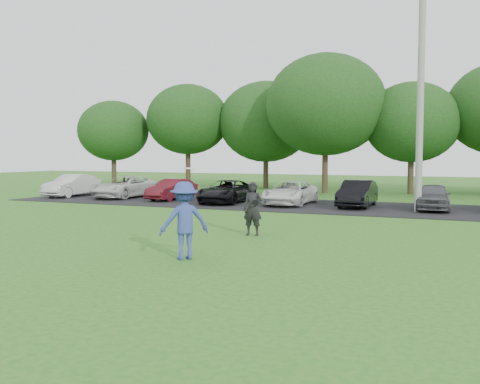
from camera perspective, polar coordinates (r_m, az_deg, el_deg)
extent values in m
plane|color=#28691E|center=(13.07, -6.12, -6.71)|extent=(100.00, 100.00, 0.00)
cube|color=black|center=(25.10, 8.61, -1.50)|extent=(32.00, 6.50, 0.03)
cylinder|color=gray|center=(23.43, 18.69, 9.40)|extent=(0.28, 0.28, 9.40)
imported|color=#344394|center=(12.45, -5.96, -3.03)|extent=(1.30, 1.29, 1.81)
cylinder|color=white|center=(12.29, -5.41, 2.52)|extent=(0.27, 0.27, 0.05)
imported|color=black|center=(15.96, 1.38, -1.80)|extent=(0.61, 0.42, 1.61)
cube|color=black|center=(15.70, 1.74, -1.03)|extent=(0.15, 0.11, 0.10)
imported|color=silver|center=(31.84, -17.47, 0.68)|extent=(1.43, 3.83, 1.25)
imported|color=silver|center=(30.16, -12.13, 0.55)|extent=(2.14, 4.36, 1.19)
imported|color=#57131B|center=(28.27, -7.28, 0.28)|extent=(1.44, 3.42, 1.10)
imported|color=black|center=(26.36, -1.45, 0.06)|extent=(1.95, 4.07, 1.12)
imported|color=silver|center=(25.56, 5.38, -0.08)|extent=(1.86, 4.03, 1.12)
imported|color=black|center=(24.90, 12.42, -0.17)|extent=(1.28, 3.67, 1.21)
imported|color=#54565B|center=(24.44, 19.91, -0.46)|extent=(1.52, 3.45, 1.16)
cylinder|color=#38281C|center=(40.83, -13.29, 2.10)|extent=(0.36, 0.36, 2.20)
ellipsoid|color=#214C19|center=(40.84, -13.36, 6.38)|extent=(5.20, 5.20, 4.42)
cylinder|color=#38281C|center=(39.03, -5.56, 2.47)|extent=(0.36, 0.36, 2.70)
ellipsoid|color=#214C19|center=(39.09, -5.59, 7.72)|extent=(5.94, 5.94, 5.05)
cylinder|color=#38281C|center=(38.01, 2.76, 2.06)|extent=(0.36, 0.36, 2.20)
ellipsoid|color=#214C19|center=(38.05, 2.78, 7.49)|extent=(6.68, 6.68, 5.68)
cylinder|color=#38281C|center=(33.83, 9.05, 2.19)|extent=(0.36, 0.36, 2.70)
ellipsoid|color=#214C19|center=(33.95, 9.13, 9.18)|extent=(7.42, 7.42, 6.31)
cylinder|color=#38281C|center=(34.36, 17.74, 1.66)|extent=(0.36, 0.36, 2.20)
ellipsoid|color=#214C19|center=(34.39, 17.85, 7.09)|extent=(5.76, 5.76, 4.90)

